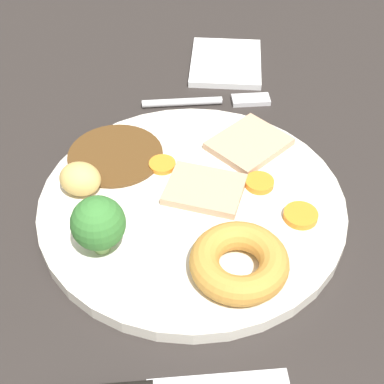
% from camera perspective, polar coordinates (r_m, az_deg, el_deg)
% --- Properties ---
extents(dining_table, '(1.20, 0.84, 0.04)m').
position_cam_1_polar(dining_table, '(0.58, -1.64, -0.48)').
color(dining_table, '#2B2623').
rests_on(dining_table, ground).
extents(dinner_plate, '(0.29, 0.29, 0.01)m').
position_cam_1_polar(dinner_plate, '(0.53, 0.00, -1.31)').
color(dinner_plate, silver).
rests_on(dinner_plate, dining_table).
extents(gravy_pool, '(0.10, 0.10, 0.00)m').
position_cam_1_polar(gravy_pool, '(0.58, -7.89, 3.82)').
color(gravy_pool, '#563819').
rests_on(gravy_pool, dinner_plate).
extents(meat_slice_main, '(0.07, 0.09, 0.01)m').
position_cam_1_polar(meat_slice_main, '(0.53, 1.31, 0.29)').
color(meat_slice_main, tan).
rests_on(meat_slice_main, dinner_plate).
extents(meat_slice_under, '(0.10, 0.10, 0.01)m').
position_cam_1_polar(meat_slice_under, '(0.59, 5.89, 4.97)').
color(meat_slice_under, tan).
rests_on(meat_slice_under, dinner_plate).
extents(yorkshire_pudding, '(0.08, 0.08, 0.03)m').
position_cam_1_polar(yorkshire_pudding, '(0.46, 4.88, -7.21)').
color(yorkshire_pudding, '#C68938').
rests_on(yorkshire_pudding, dinner_plate).
extents(roast_potato_left, '(0.05, 0.05, 0.03)m').
position_cam_1_polar(roast_potato_left, '(0.54, -11.44, 1.34)').
color(roast_potato_left, '#D8B260').
rests_on(roast_potato_left, dinner_plate).
extents(carrot_coin_front, '(0.03, 0.03, 0.01)m').
position_cam_1_polar(carrot_coin_front, '(0.52, 11.12, -2.39)').
color(carrot_coin_front, orange).
rests_on(carrot_coin_front, dinner_plate).
extents(carrot_coin_back, '(0.03, 0.03, 0.01)m').
position_cam_1_polar(carrot_coin_back, '(0.54, 6.96, 0.94)').
color(carrot_coin_back, orange).
rests_on(carrot_coin_back, dinner_plate).
extents(carrot_coin_side, '(0.03, 0.03, 0.01)m').
position_cam_1_polar(carrot_coin_side, '(0.56, -3.07, 2.83)').
color(carrot_coin_side, orange).
rests_on(carrot_coin_side, dinner_plate).
extents(broccoli_floret, '(0.05, 0.05, 0.06)m').
position_cam_1_polar(broccoli_floret, '(0.47, -9.64, -3.24)').
color(broccoli_floret, '#8CB766').
rests_on(broccoli_floret, dinner_plate).
extents(fork, '(0.03, 0.15, 0.01)m').
position_cam_1_polar(fork, '(0.67, 1.93, 9.33)').
color(fork, silver).
rests_on(fork, dining_table).
extents(folded_napkin, '(0.12, 0.10, 0.01)m').
position_cam_1_polar(folded_napkin, '(0.74, 3.51, 13.16)').
color(folded_napkin, white).
rests_on(folded_napkin, dining_table).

